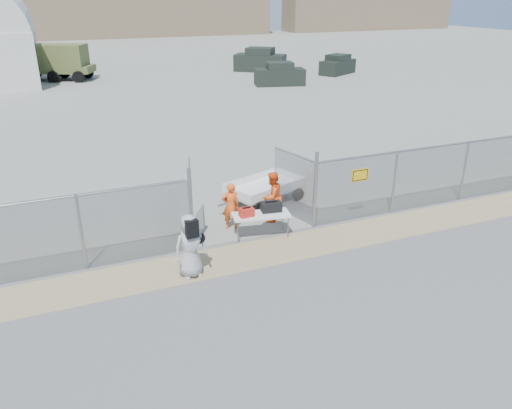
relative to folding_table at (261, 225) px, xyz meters
name	(u,v)px	position (x,y,z in m)	size (l,w,h in m)	color
ground	(284,268)	(-0.18, -2.02, -0.37)	(160.00, 160.00, 0.00)	#5A5A5A
tarmac_inside	(104,68)	(-0.18, 39.98, -0.37)	(160.00, 80.00, 0.01)	gray
dirt_strip	(269,251)	(-0.18, -1.02, -0.36)	(44.00, 1.60, 0.01)	tan
distant_hills	(106,8)	(4.82, 75.98, 4.13)	(140.00, 6.00, 9.00)	#7F684F
chain_link_fence	(256,204)	(-0.18, -0.02, 0.73)	(40.00, 0.20, 2.20)	gray
folding_table	(261,225)	(0.00, 0.00, 0.00)	(1.75, 0.73, 0.74)	white
orange_bag	(247,212)	(-0.47, 0.03, 0.50)	(0.42, 0.28, 0.26)	red
black_duffel	(271,207)	(0.37, 0.10, 0.52)	(0.61, 0.36, 0.30)	black
security_worker_left	(231,206)	(-0.66, 0.89, 0.39)	(0.56, 0.37, 1.53)	#FF5A19
security_worker_right	(272,197)	(0.76, 0.91, 0.48)	(0.82, 0.64, 1.69)	#FF5A19
visitor	(190,246)	(-2.61, -1.44, 0.51)	(0.86, 0.56, 1.76)	#A3A4A6
utility_trailer	(264,190)	(1.19, 2.53, 0.05)	(3.48, 1.79, 0.84)	white
military_truck	(55,63)	(-4.69, 33.79, 1.10)	(6.16, 2.28, 2.94)	#575F2F
parked_vehicle_near	(280,74)	(11.84, 24.38, 0.52)	(3.93, 1.78, 1.78)	black
parked_vehicle_mid	(260,60)	(13.34, 32.05, 0.68)	(4.67, 2.11, 2.11)	black
parked_vehicle_far	(338,65)	(19.19, 27.71, 0.48)	(3.78, 1.71, 1.71)	black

